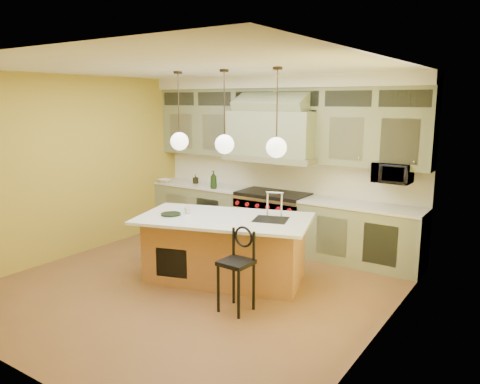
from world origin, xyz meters
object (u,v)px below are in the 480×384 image
Objects in this scene: kitchen_island at (226,247)px; microwave at (392,173)px; counter_stool at (237,265)px; range at (273,219)px.

kitchen_island is 4.83× the size of microwave.
kitchen_island is 1.01m from counter_stool.
microwave is (1.05, 2.52, 0.87)m from counter_stool.
microwave reaches higher than range.
range is at bearing -176.88° from microwave.
counter_stool is (0.69, -0.72, 0.10)m from kitchen_island.
counter_stool is at bearing -112.57° from microwave.
range is 2.21× the size of microwave.
microwave is at bearing 70.07° from counter_stool.
kitchen_island is at bearing 136.46° from counter_stool.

